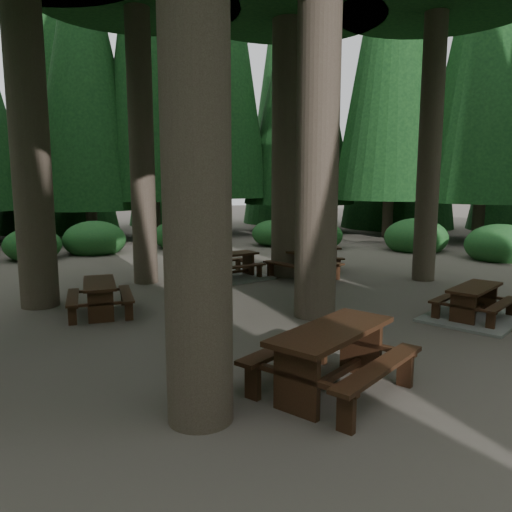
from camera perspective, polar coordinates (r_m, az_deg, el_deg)
name	(u,v)px	position (r m, az deg, el deg)	size (l,w,h in m)	color
ground	(285,323)	(9.79, 3.33, -7.63)	(80.00, 80.00, 0.00)	#564F45
picnic_table_a	(474,309)	(10.88, 23.62, -5.52)	(2.43, 2.24, 0.67)	gray
picnic_table_b	(100,293)	(10.74, -17.43, -4.04)	(1.46, 1.73, 0.68)	black
picnic_table_c	(229,270)	(14.01, -3.09, -1.63)	(2.33, 2.03, 0.71)	gray
picnic_table_d	(313,255)	(15.41, 6.55, 0.16)	(1.92, 1.72, 0.70)	black
picnic_table_e	(332,350)	(6.64, 8.67, -10.58)	(2.49, 2.30, 0.87)	black
picnic_table_f	(303,261)	(13.95, 5.44, -0.53)	(1.83, 2.08, 0.77)	black
shrub_ring	(297,291)	(10.65, 4.69, -4.05)	(23.86, 24.64, 1.49)	#1F5C2A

